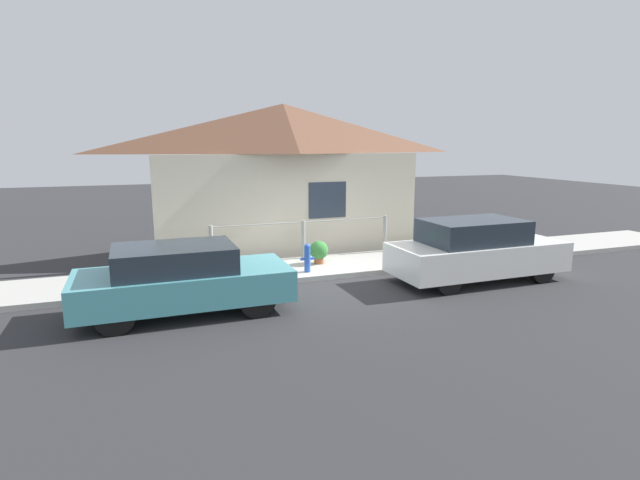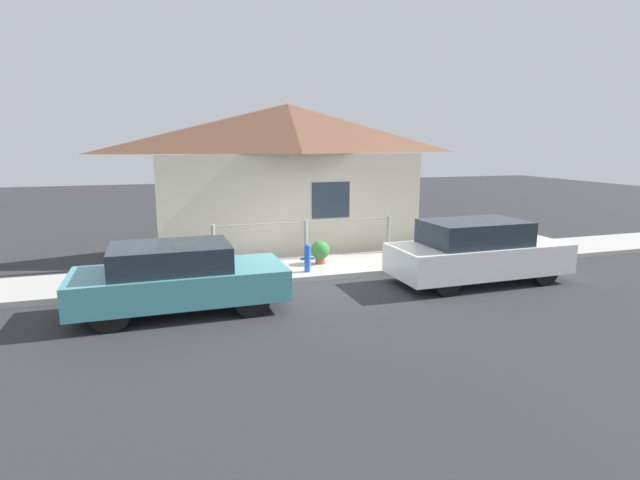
{
  "view_description": "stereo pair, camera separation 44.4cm",
  "coord_description": "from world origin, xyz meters",
  "px_view_note": "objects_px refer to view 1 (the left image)",
  "views": [
    {
      "loc": [
        -4.02,
        -10.41,
        3.14
      ],
      "look_at": [
        -0.1,
        0.3,
        0.9
      ],
      "focal_mm": 28.0,
      "sensor_mm": 36.0,
      "label": 1
    },
    {
      "loc": [
        -3.6,
        -10.56,
        3.14
      ],
      "look_at": [
        -0.1,
        0.3,
        0.9
      ],
      "focal_mm": 28.0,
      "sensor_mm": 36.0,
      "label": 2
    }
  ],
  "objects_px": {
    "car_left": "(182,279)",
    "potted_plant_by_fence": "(192,261)",
    "fire_hydrant": "(307,257)",
    "potted_plant_corner": "(427,241)",
    "car_right": "(476,251)",
    "potted_plant_near_hydrant": "(319,251)"
  },
  "relations": [
    {
      "from": "car_left",
      "to": "potted_plant_by_fence",
      "type": "distance_m",
      "value": 2.4
    },
    {
      "from": "fire_hydrant",
      "to": "potted_plant_by_fence",
      "type": "height_order",
      "value": "fire_hydrant"
    },
    {
      "from": "car_left",
      "to": "potted_plant_corner",
      "type": "xyz_separation_m",
      "value": [
        6.9,
        2.65,
        -0.24
      ]
    },
    {
      "from": "car_right",
      "to": "potted_plant_by_fence",
      "type": "height_order",
      "value": "car_right"
    },
    {
      "from": "car_right",
      "to": "fire_hydrant",
      "type": "distance_m",
      "value": 3.89
    },
    {
      "from": "potted_plant_near_hydrant",
      "to": "car_right",
      "type": "bearing_deg",
      "value": -37.91
    },
    {
      "from": "potted_plant_near_hydrant",
      "to": "potted_plant_by_fence",
      "type": "relative_size",
      "value": 1.03
    },
    {
      "from": "fire_hydrant",
      "to": "potted_plant_near_hydrant",
      "type": "height_order",
      "value": "fire_hydrant"
    },
    {
      "from": "potted_plant_by_fence",
      "to": "potted_plant_corner",
      "type": "distance_m",
      "value": 6.48
    },
    {
      "from": "car_left",
      "to": "potted_plant_corner",
      "type": "bearing_deg",
      "value": 20.48
    },
    {
      "from": "car_left",
      "to": "fire_hydrant",
      "type": "bearing_deg",
      "value": 28.07
    },
    {
      "from": "potted_plant_corner",
      "to": "car_left",
      "type": "bearing_deg",
      "value": -159.0
    },
    {
      "from": "car_right",
      "to": "potted_plant_by_fence",
      "type": "bearing_deg",
      "value": 158.25
    },
    {
      "from": "car_right",
      "to": "potted_plant_near_hydrant",
      "type": "bearing_deg",
      "value": 141.42
    },
    {
      "from": "car_left",
      "to": "car_right",
      "type": "height_order",
      "value": "car_right"
    },
    {
      "from": "potted_plant_by_fence",
      "to": "potted_plant_near_hydrant",
      "type": "bearing_deg",
      "value": -0.52
    },
    {
      "from": "potted_plant_near_hydrant",
      "to": "potted_plant_by_fence",
      "type": "bearing_deg",
      "value": 179.48
    },
    {
      "from": "car_left",
      "to": "potted_plant_near_hydrant",
      "type": "distance_m",
      "value": 4.24
    },
    {
      "from": "car_left",
      "to": "car_right",
      "type": "distance_m",
      "value": 6.52
    },
    {
      "from": "car_right",
      "to": "potted_plant_corner",
      "type": "xyz_separation_m",
      "value": [
        0.38,
        2.65,
        -0.28
      ]
    },
    {
      "from": "fire_hydrant",
      "to": "potted_plant_by_fence",
      "type": "relative_size",
      "value": 1.21
    },
    {
      "from": "potted_plant_corner",
      "to": "potted_plant_near_hydrant",
      "type": "bearing_deg",
      "value": -174.48
    }
  ]
}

